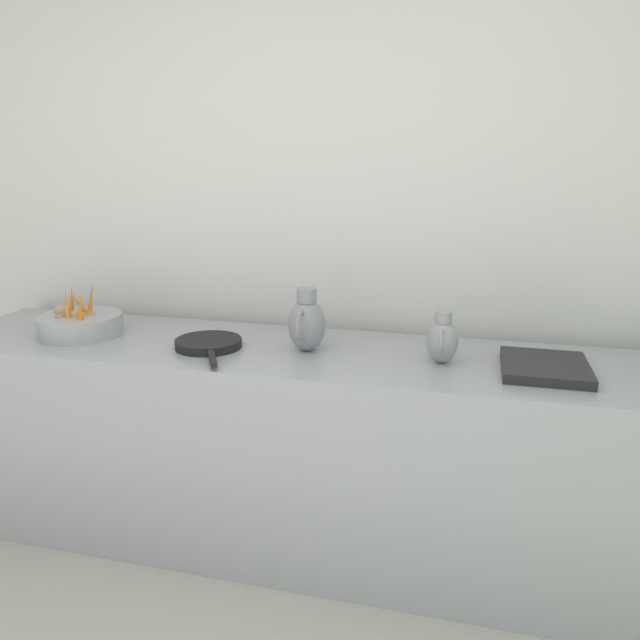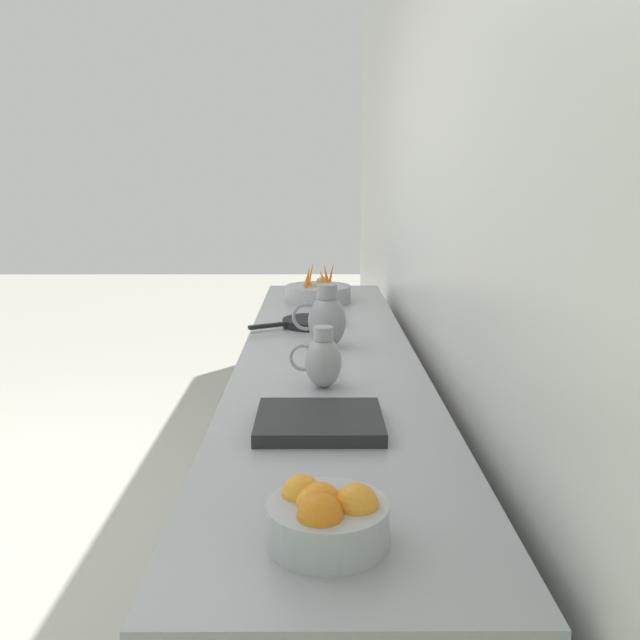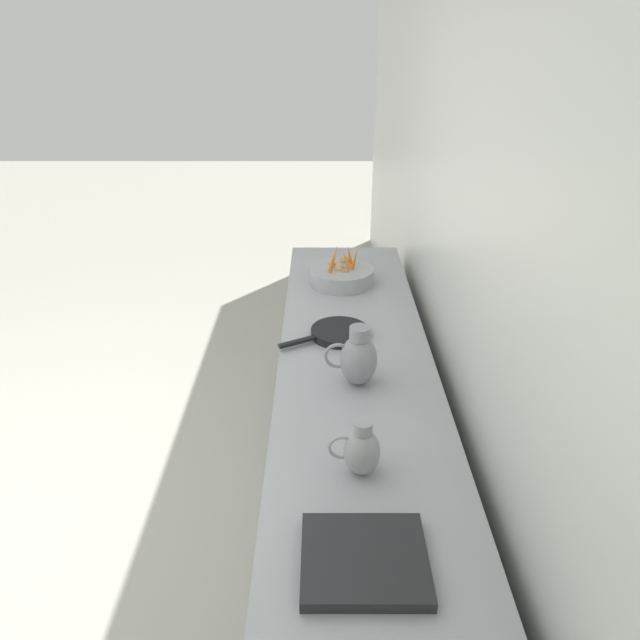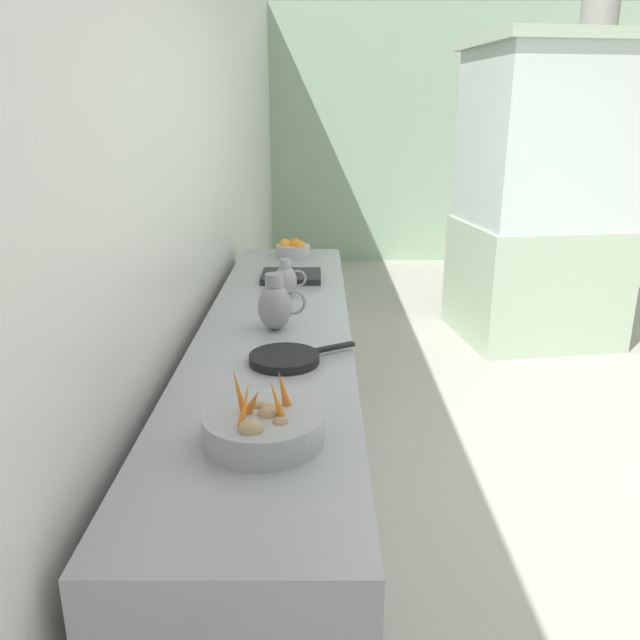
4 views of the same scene
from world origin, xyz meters
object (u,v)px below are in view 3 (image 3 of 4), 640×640
object	(u,v)px
vegetable_colander	(342,275)
metal_pitcher_short	(361,450)
metal_pitcher_tall	(358,358)
skillet_on_counter	(339,333)

from	to	relation	value
vegetable_colander	metal_pitcher_short	bearing A→B (deg)	90.46
metal_pitcher_tall	skillet_on_counter	xyz separation A→B (m)	(0.06, -0.40, -0.10)
metal_pitcher_tall	skillet_on_counter	distance (m)	0.41
metal_pitcher_short	skillet_on_counter	distance (m)	0.93
vegetable_colander	metal_pitcher_tall	world-z (taller)	metal_pitcher_tall
metal_pitcher_tall	metal_pitcher_short	size ratio (longest dim) A/B	1.27
metal_pitcher_short	skillet_on_counter	size ratio (longest dim) A/B	0.48
vegetable_colander	metal_pitcher_tall	distance (m)	1.02
metal_pitcher_tall	vegetable_colander	bearing A→B (deg)	-88.25
vegetable_colander	metal_pitcher_short	xyz separation A→B (m)	(-0.01, 1.55, 0.04)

